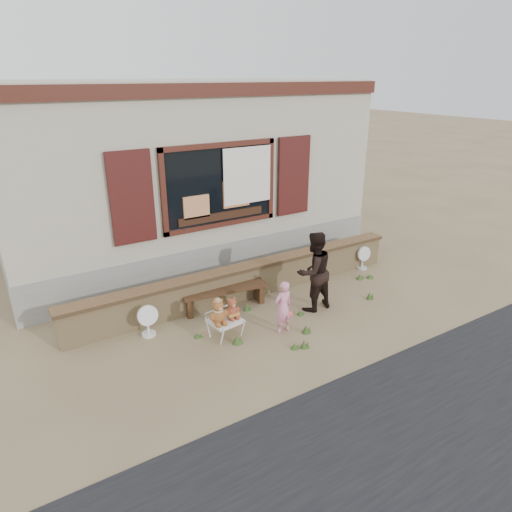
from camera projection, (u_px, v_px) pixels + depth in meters
ground at (273, 317)px, 8.31m from camera, size 80.00×80.00×0.00m
shopfront at (172, 168)px, 11.11m from camera, size 8.04×5.13×4.00m
brick_wall at (245, 281)px, 8.97m from camera, size 7.10×0.36×0.67m
bench at (224, 293)px, 8.53m from camera, size 1.65×0.57×0.41m
folding_chair at (225, 322)px, 7.61m from camera, size 0.57×0.52×0.31m
teddy_bear_left at (218, 311)px, 7.43m from camera, size 0.36×0.32×0.44m
teddy_bear_right at (232, 307)px, 7.61m from camera, size 0.31×0.28×0.37m
child at (283, 307)px, 7.68m from camera, size 0.35×0.24×0.94m
adult at (314, 271)px, 8.35m from camera, size 0.76×0.61×1.52m
fan_left at (147, 320)px, 7.64m from camera, size 0.35×0.24×0.57m
fan_right at (363, 257)px, 10.29m from camera, size 0.34×0.23×0.54m
grass_tufts at (303, 314)px, 8.30m from camera, size 4.33×1.69×0.16m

